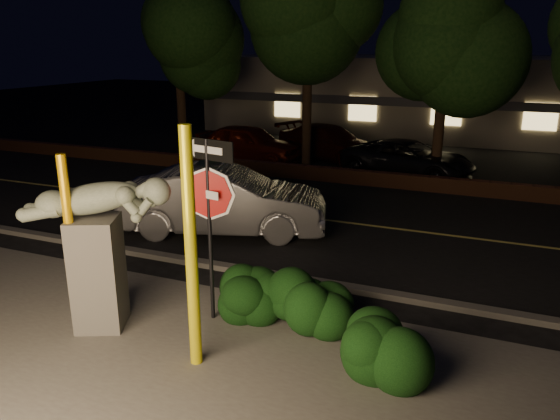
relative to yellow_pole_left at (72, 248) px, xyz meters
The scene contains 22 objects.
ground 10.65m from the yellow_pole_left, 81.16° to the left, with size 90.00×90.00×0.00m, color black.
patio 2.30m from the yellow_pole_left, 19.91° to the right, with size 14.00×6.00×0.02m, color #4C4944.
road 7.74m from the yellow_pole_left, 77.68° to the left, with size 80.00×8.00×0.01m, color black.
lane_marking 7.74m from the yellow_pole_left, 77.68° to the left, with size 80.00×0.12×0.01m, color gold.
curb 3.97m from the yellow_pole_left, 63.95° to the left, with size 80.00×0.25×0.12m, color #4C4944.
brick_wall 11.89m from the yellow_pole_left, 82.13° to the left, with size 40.00×0.35×0.50m, color #4C2918.
parking_lot 17.56m from the yellow_pole_left, 84.69° to the left, with size 40.00×12.00×0.01m, color black.
building 25.46m from the yellow_pole_left, 86.35° to the left, with size 22.00×10.20×4.00m.
tree_far_a 15.33m from the yellow_pole_left, 115.44° to the left, with size 4.60×4.60×7.43m.
tree_far_b 14.37m from the yellow_pole_left, 93.70° to the left, with size 5.20×5.20×8.41m.
tree_far_c 14.44m from the yellow_pole_left, 72.68° to the left, with size 4.80×4.80×7.84m.
yellow_pole_left is the anchor object (origin of this frame).
yellow_pole_right 2.28m from the yellow_pole_left, ahead, with size 0.18×0.18×3.66m, color yellow.
signpost 2.35m from the yellow_pole_left, 35.73° to the left, with size 1.07×0.26×3.22m.
sculpture 0.43m from the yellow_pole_left, 57.98° to the left, with size 2.39×1.54×2.63m.
hedge_center 3.14m from the yellow_pole_left, 30.42° to the left, with size 1.89×0.89×0.98m, color black.
hedge_right 4.10m from the yellow_pole_left, 25.72° to the left, with size 1.86×0.99×1.22m, color black.
hedge_far_right 5.41m from the yellow_pole_left, ahead, with size 1.64×1.03×1.14m, color black.
silver_sedan 5.51m from the yellow_pole_left, 91.97° to the left, with size 1.82×5.21×1.72m, color #ABABB0.
parked_car_red 14.05m from the yellow_pole_left, 103.99° to the left, with size 1.82×4.52×1.54m, color #661709.
parked_car_darkred 15.46m from the yellow_pole_left, 91.93° to the left, with size 1.97×4.85×1.41m, color #3A0E05.
parked_car_dark 13.89m from the yellow_pole_left, 77.08° to the left, with size 2.19×4.75×1.32m, color black.
Camera 1 is at (4.62, -6.71, 4.69)m, focal length 35.00 mm.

